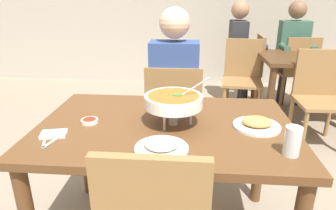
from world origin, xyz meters
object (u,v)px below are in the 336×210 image
Objects in this scene: patron_bg_left at (240,47)px; rice_plate at (161,146)px; dining_table_main at (166,141)px; chair_bg_middle at (297,68)px; curry_bowl at (174,101)px; appetizer_plate at (257,124)px; diner_main at (174,83)px; chair_bg_corner at (242,74)px; chair_diner_main at (174,113)px; dining_table_far at (306,68)px; patron_bg_middle at (293,47)px; drink_glass at (292,143)px; chair_bg_window at (319,92)px; sauce_dish at (90,121)px; chair_bg_left at (250,66)px.

rice_plate is at bearing -105.08° from patron_bg_left.
dining_table_main is 1.49× the size of chair_bg_middle.
curry_bowl reaches higher than appetizer_plate.
curry_bowl reaches higher than chair_bg_middle.
patron_bg_left reaches higher than appetizer_plate.
chair_bg_corner is at bearing 59.82° from diner_main.
rice_plate is at bearing -89.64° from chair_diner_main.
diner_main reaches higher than dining_table_far.
patron_bg_middle is at bearing 87.81° from dining_table_far.
chair_bg_middle is (0.98, 2.37, -0.26)m from appetizer_plate.
drink_glass is (0.09, -0.27, 0.04)m from appetizer_plate.
chair_bg_window is (1.30, 1.37, -0.37)m from curry_bowl.
patron_bg_left is at bearing 66.65° from chair_diner_main.
chair_diner_main is 1.00× the size of chair_bg_corner.
curry_bowl is at bearing -108.76° from chair_bg_corner.
diner_main is (0.00, 0.76, 0.10)m from dining_table_main.
patron_bg_left reaches higher than sauce_dish.
sauce_dish is 1.00m from drink_glass.
chair_bg_window is 0.69× the size of patron_bg_middle.
chair_diner_main is 0.91m from appetizer_plate.
appetizer_plate reaches higher than dining_table_main.
patron_bg_left is 1.00× the size of patron_bg_middle.
chair_bg_window is at bearing 24.46° from diner_main.
drink_glass is at bearing -93.77° from patron_bg_left.
rice_plate is at bearing -116.93° from patron_bg_middle.
rice_plate reaches higher than sauce_dish.
rice_plate is 2.84m from chair_bg_left.
chair_bg_middle is 0.82m from chair_bg_corner.
patron_bg_middle is at bearing 60.40° from dining_table_main.
chair_bg_window is at bearing -60.57° from patron_bg_left.
sauce_dish is 2.25m from chair_bg_window.
rice_plate is 0.54m from appetizer_plate.
patron_bg_middle is at bearing 63.07° from rice_plate.
diner_main is 1.46× the size of chair_bg_middle.
appetizer_plate is 0.18× the size of patron_bg_left.
chair_bg_middle is 0.99m from chair_bg_window.
chair_diner_main is 10.00× the size of sauce_dish.
curry_bowl is 0.37× the size of chair_bg_left.
rice_plate is at bearing -89.65° from diner_main.
chair_bg_left is 1.00× the size of chair_bg_middle.
patron_bg_middle is at bearing 35.38° from chair_bg_corner.
chair_bg_window is at bearing 46.43° from curry_bowl.
dining_table_far is 1.11× the size of chair_bg_left.
patron_bg_middle is at bearing 3.96° from patron_bg_left.
dining_table_far is at bearing 46.77° from sauce_dish.
chair_bg_window reaches higher than drink_glass.
dining_table_main is at bearing -106.86° from patron_bg_left.
sauce_dish is at bearing -141.50° from chair_bg_window.
chair_bg_corner is 0.69× the size of patron_bg_left.
sauce_dish is 0.10× the size of chair_bg_corner.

